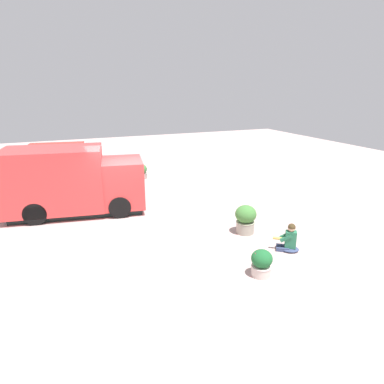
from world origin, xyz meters
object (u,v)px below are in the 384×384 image
Objects in this scene: planter_flowering_far at (262,263)px; planter_flowering_side at (246,218)px; person_customer at (289,240)px; food_truck at (73,182)px; planter_flowering_near at (141,171)px.

planter_flowering_side reaches higher than planter_flowering_far.
person_customer is 1.71m from planter_flowering_far.
food_truck is 6.11× the size of person_customer.
planter_flowering_far is at bearing 67.52° from planter_flowering_side.
person_customer is at bearing 101.33° from planter_flowering_near.
planter_flowering_side is (-0.98, -2.37, 0.14)m from planter_flowering_far.
planter_flowering_side reaches higher than person_customer.
food_truck is 6.90× the size of planter_flowering_near.
planter_flowering_side is at bearing -112.48° from planter_flowering_far.
person_customer is 0.90× the size of planter_flowering_side.
planter_flowering_far is at bearing 121.36° from food_truck.
food_truck reaches higher than planter_flowering_side.
planter_flowering_side is (-4.90, 4.05, -0.67)m from food_truck.
person_customer is at bearing -150.97° from planter_flowering_far.
food_truck is 7.34× the size of planter_flowering_far.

